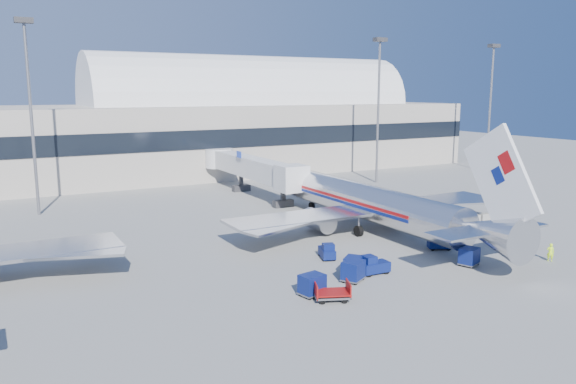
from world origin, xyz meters
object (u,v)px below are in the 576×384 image
tug_right (438,243)px  cart_train_a (353,266)px  barrier_near (447,223)px  cart_train_c (312,284)px  tug_lead (373,265)px  cart_train_b (353,270)px  mast_east (379,89)px  cart_solo_far (520,238)px  tug_left (327,251)px  cart_solo_near (469,256)px  airliner_main (374,204)px  jetbridge_near (247,166)px  cart_open_red (332,294)px  mast_west (29,88)px  ramp_worker (550,252)px  barrier_far (490,217)px  mast_far_east (491,89)px  barrier_mid (469,220)px

tug_right → cart_train_a: size_ratio=1.09×
barrier_near → cart_train_c: size_ratio=1.49×
barrier_near → tug_lead: 18.73m
tug_lead → cart_train_b: cart_train_b is taller
barrier_near → mast_east: bearing=66.8°
tug_right → cart_solo_far: cart_solo_far is taller
tug_left → cart_solo_near: cart_solo_near is taller
mast_east → barrier_near: mast_east is taller
airliner_main → tug_lead: bearing=-127.2°
jetbridge_near → cart_solo_far: 39.61m
barrier_near → tug_lead: tug_lead is taller
jetbridge_near → cart_train_a: bearing=-101.9°
cart_open_red → cart_train_a: bearing=63.1°
cart_train_b → tug_lead: bearing=-14.9°
cart_solo_near → mast_west: bearing=108.2°
tug_lead → ramp_worker: bearing=-14.4°
barrier_far → cart_solo_near: cart_solo_near is taller
airliner_main → cart_train_b: airliner_main is taller
barrier_near → cart_open_red: 25.63m
airliner_main → cart_solo_far: airliner_main is taller
mast_far_east → barrier_far: bearing=-137.4°
mast_west → cart_solo_far: mast_west is taller
tug_right → ramp_worker: 9.44m
mast_east → cart_train_b: mast_east is taller
cart_train_a → cart_train_c: cart_train_c is taller
ramp_worker → barrier_far: bearing=-65.0°
tug_lead → cart_solo_near: size_ratio=1.20×
barrier_mid → cart_solo_near: size_ratio=1.46×
tug_right → cart_train_a: bearing=-140.0°
cart_open_red → tug_left: bearing=82.2°
tug_lead → cart_open_red: size_ratio=0.84×
barrier_near → barrier_mid: (3.30, 0.00, 0.00)m
cart_train_b → mast_west: bearing=86.9°
barrier_mid → cart_solo_near: bearing=-136.5°
barrier_near → ramp_worker: ramp_worker is taller
tug_right → tug_left: size_ratio=0.95×
barrier_mid → tug_lead: bearing=-156.2°
mast_west → cart_open_red: 45.22m
jetbridge_near → cart_train_c: size_ratio=13.65×
tug_right → tug_left: tug_left is taller
tug_right → ramp_worker: ramp_worker is taller
tug_lead → cart_train_c: cart_train_c is taller
tug_left → cart_open_red: tug_left is taller
mast_west → barrier_mid: mast_west is taller
cart_train_b → cart_train_c: cart_train_b is taller
jetbridge_near → mast_far_east: bearing=-1.0°
tug_right → cart_solo_near: cart_solo_near is taller
mast_east → cart_solo_far: 41.51m
cart_solo_far → airliner_main: bearing=136.5°
barrier_near → tug_lead: (-16.56, -8.75, 0.27)m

